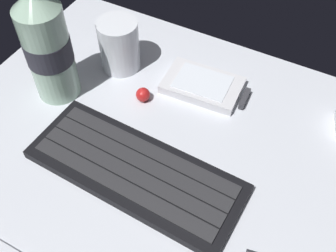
% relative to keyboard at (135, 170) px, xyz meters
% --- Properties ---
extents(ground_plane, '(0.64, 0.48, 0.03)m').
position_rel_keyboard_xyz_m(ground_plane, '(0.01, 0.07, -0.02)').
color(ground_plane, silver).
extents(keyboard, '(0.29, 0.12, 0.02)m').
position_rel_keyboard_xyz_m(keyboard, '(0.00, 0.00, 0.00)').
color(keyboard, black).
rests_on(keyboard, ground_plane).
extents(handheld_device, '(0.13, 0.08, 0.02)m').
position_rel_keyboard_xyz_m(handheld_device, '(0.02, 0.19, -0.00)').
color(handheld_device, silver).
rests_on(handheld_device, ground_plane).
extents(juice_cup, '(0.06, 0.06, 0.09)m').
position_rel_keyboard_xyz_m(juice_cup, '(-0.13, 0.17, 0.03)').
color(juice_cup, silver).
rests_on(juice_cup, ground_plane).
extents(water_bottle, '(0.07, 0.07, 0.21)m').
position_rel_keyboard_xyz_m(water_bottle, '(-0.18, 0.08, 0.08)').
color(water_bottle, '#9EC1A8').
rests_on(water_bottle, ground_plane).
extents(trackball_mouse, '(0.02, 0.02, 0.02)m').
position_rel_keyboard_xyz_m(trackball_mouse, '(-0.06, 0.12, 0.00)').
color(trackball_mouse, red).
rests_on(trackball_mouse, ground_plane).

